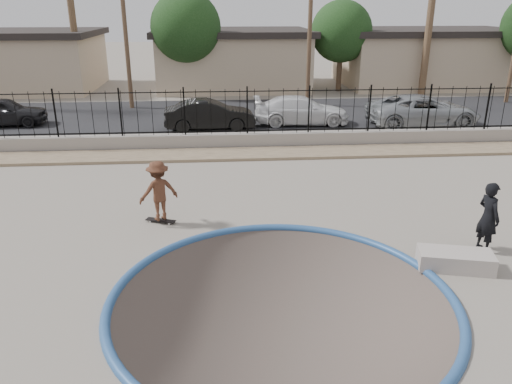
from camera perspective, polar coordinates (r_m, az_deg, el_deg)
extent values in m
cube|color=slate|center=(22.52, -1.23, 3.57)|extent=(120.00, 120.00, 2.20)
torus|color=#295187|center=(10.20, 3.02, -12.20)|extent=(7.04, 7.04, 0.20)
cube|color=tan|center=(19.51, -0.79, 4.39)|extent=(42.00, 1.60, 0.11)
cube|color=gray|center=(20.50, -0.99, 5.91)|extent=(42.00, 0.45, 0.60)
cube|color=black|center=(20.40, -1.00, 7.05)|extent=(40.00, 0.04, 0.03)
cube|color=black|center=(20.08, -1.03, 11.44)|extent=(40.00, 0.04, 0.04)
cube|color=black|center=(27.08, -1.87, 8.95)|extent=(90.00, 8.00, 0.04)
cube|color=tan|center=(38.73, -26.05, 13.09)|extent=(11.00, 8.00, 3.50)
cube|color=black|center=(38.59, -26.51, 15.94)|extent=(11.60, 8.60, 0.40)
cube|color=tan|center=(36.20, -2.63, 14.70)|extent=(10.00, 8.00, 3.50)
cube|color=black|center=(36.05, -2.69, 17.78)|extent=(10.60, 8.60, 0.40)
cube|color=tan|center=(39.24, 18.93, 14.11)|extent=(12.00, 8.00, 3.50)
cube|color=black|center=(39.10, 19.28, 16.94)|extent=(12.60, 8.60, 0.40)
cylinder|color=brown|center=(34.64, -20.20, 17.82)|extent=(0.44, 0.44, 9.00)
cylinder|color=brown|center=(34.14, 19.33, 18.74)|extent=(0.44, 0.44, 10.00)
cylinder|color=#473323|center=(28.91, -14.77, 18.03)|extent=(0.24, 0.24, 9.00)
cylinder|color=#473323|center=(28.96, 6.21, 19.05)|extent=(0.24, 0.24, 9.50)
cylinder|color=#473323|center=(32.79, -7.80, 13.46)|extent=(0.34, 0.34, 3.00)
sphere|color=#143311|center=(32.56, -8.04, 18.18)|extent=(4.32, 4.32, 4.32)
cylinder|color=#473323|center=(34.72, 9.49, 13.56)|extent=(0.34, 0.34, 2.75)
sphere|color=#143311|center=(34.51, 9.74, 17.64)|extent=(3.96, 3.96, 3.96)
imported|color=brown|center=(13.45, -11.05, -0.25)|extent=(1.21, 0.99, 1.63)
cube|color=black|center=(13.73, -10.84, -3.19)|extent=(0.85, 0.48, 0.02)
cylinder|color=silver|center=(13.80, -12.01, -3.30)|extent=(0.06, 0.05, 0.05)
cylinder|color=silver|center=(13.93, -11.72, -3.05)|extent=(0.06, 0.05, 0.05)
cylinder|color=silver|center=(13.56, -9.91, -3.59)|extent=(0.06, 0.05, 0.05)
cylinder|color=silver|center=(13.69, -9.63, -3.34)|extent=(0.06, 0.05, 0.05)
imported|color=black|center=(12.89, 25.01, -2.63)|extent=(0.55, 0.71, 1.72)
cube|color=#A79D94|center=(12.04, 21.81, -7.23)|extent=(1.72, 1.06, 0.40)
imported|color=black|center=(26.98, -27.01, 8.19)|extent=(4.10, 1.91, 1.36)
imported|color=black|center=(23.44, -5.31, 8.77)|extent=(4.23, 1.67, 1.37)
imported|color=white|center=(24.56, 5.20, 9.27)|extent=(4.63, 2.00, 1.33)
imported|color=#9BA0A4|center=(25.34, 18.56, 8.82)|extent=(5.39, 2.64, 1.48)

